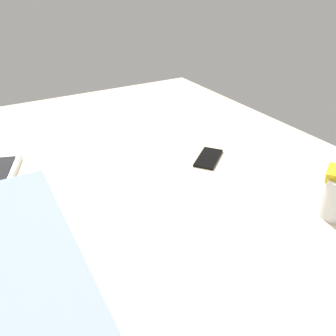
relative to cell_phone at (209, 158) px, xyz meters
The scene contains 2 objects.
bed_mattress 25.50cm from the cell_phone, 86.58° to the left, with size 180.00×140.00×18.00cm, color beige.
cell_phone is the anchor object (origin of this frame).
Camera 1 is at (-81.05, 38.10, 73.32)cm, focal length 35.58 mm.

